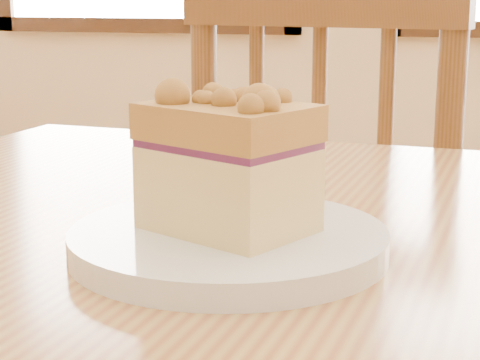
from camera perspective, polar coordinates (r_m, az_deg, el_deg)
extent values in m
cube|color=#321D0D|center=(4.64, -6.66, 10.52)|extent=(1.76, 0.06, 0.08)
cube|color=#B08744|center=(0.67, 12.39, -5.57)|extent=(1.22, 0.86, 0.04)
cube|color=brown|center=(1.39, 8.07, -7.12)|extent=(0.50, 0.50, 0.04)
cylinder|color=brown|center=(1.10, 14.02, 0.22)|extent=(0.04, 0.04, 0.48)
cylinder|color=brown|center=(1.22, -2.43, 1.81)|extent=(0.04, 0.04, 0.48)
cube|color=brown|center=(1.12, 5.60, 12.05)|extent=(0.40, 0.11, 0.06)
cylinder|color=brown|center=(1.12, 9.84, 0.11)|extent=(0.02, 0.02, 0.41)
cylinder|color=brown|center=(1.15, 5.36, 0.56)|extent=(0.02, 0.02, 0.41)
cylinder|color=brown|center=(1.18, 1.12, 0.99)|extent=(0.02, 0.02, 0.41)
cylinder|color=white|center=(0.60, -0.81, -4.25)|extent=(0.23, 0.23, 0.02)
cylinder|color=white|center=(0.61, -0.80, -4.75)|extent=(0.16, 0.16, 0.01)
cube|color=#ECC485|center=(0.59, -0.82, -0.61)|extent=(0.13, 0.12, 0.06)
cube|color=#4C153C|center=(0.59, -0.83, 2.49)|extent=(0.13, 0.12, 0.01)
cube|color=olive|center=(0.58, -0.83, 4.00)|extent=(0.14, 0.12, 0.03)
sphere|color=olive|center=(0.56, 3.33, 5.44)|extent=(0.03, 0.03, 0.03)
sphere|color=olive|center=(0.63, -2.50, 6.07)|extent=(0.01, 0.01, 0.01)
sphere|color=olive|center=(0.56, -1.76, 5.28)|extent=(0.02, 0.02, 0.02)
sphere|color=olive|center=(0.61, -3.50, 5.93)|extent=(0.02, 0.02, 0.02)
sphere|color=olive|center=(0.56, 2.13, 5.27)|extent=(0.02, 0.02, 0.02)
sphere|color=olive|center=(0.57, -4.05, 5.52)|extent=(0.02, 0.02, 0.02)
sphere|color=olive|center=(0.60, -1.27, 5.82)|extent=(0.02, 0.02, 0.02)
sphere|color=olive|center=(0.58, -3.02, 5.55)|extent=(0.02, 0.02, 0.02)
sphere|color=olive|center=(0.55, 0.19, 5.27)|extent=(0.02, 0.02, 0.02)
sphere|color=olive|center=(0.57, -2.22, 5.59)|extent=(0.02, 0.02, 0.02)
sphere|color=olive|center=(0.62, -1.51, 6.05)|extent=(0.02, 0.02, 0.02)
sphere|color=olive|center=(0.62, -2.16, 6.02)|extent=(0.02, 0.02, 0.02)
sphere|color=olive|center=(0.57, 0.03, 5.57)|extent=(0.02, 0.02, 0.02)
sphere|color=olive|center=(0.60, -1.88, 5.97)|extent=(0.03, 0.03, 0.03)
sphere|color=olive|center=(0.57, 0.05, 5.62)|extent=(0.02, 0.02, 0.02)
sphere|color=olive|center=(0.54, -1.10, 5.02)|extent=(0.01, 0.01, 0.01)
sphere|color=olive|center=(0.63, -4.41, 3.86)|extent=(0.02, 0.02, 0.02)
sphere|color=olive|center=(0.63, -4.14, 4.01)|extent=(0.01, 0.01, 0.01)
sphere|color=olive|center=(0.64, -3.46, 1.43)|extent=(0.01, 0.01, 0.01)
sphere|color=olive|center=(0.64, -4.02, 4.38)|extent=(0.01, 0.01, 0.01)
sphere|color=olive|center=(0.64, -3.89, 4.09)|extent=(0.02, 0.02, 0.02)
sphere|color=olive|center=(0.62, -5.13, 2.75)|extent=(0.01, 0.01, 0.01)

